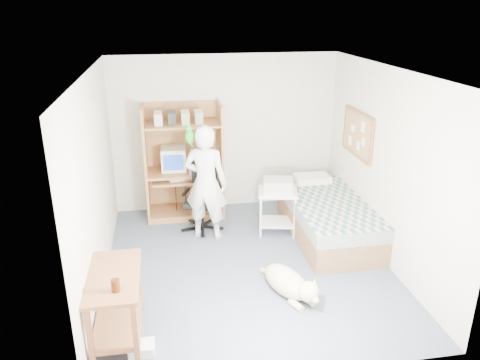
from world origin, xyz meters
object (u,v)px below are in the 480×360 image
Objects in this scene: dog at (289,283)px; bed at (328,218)px; computer_hutch at (184,166)px; side_desk at (116,297)px; office_chair at (203,206)px; person at (206,183)px; printer_cart at (277,205)px.

bed is at bearing 31.55° from dog.
computer_hutch is 3.08m from side_desk.
side_desk reaches higher than dog.
office_chair is 0.60× the size of person.
person reaches higher than dog.
person is (0.03, -0.30, 0.48)m from office_chair.
side_desk is 2.97m from printer_cart.
office_chair is (1.08, 2.39, -0.13)m from side_desk.
side_desk is at bearing -106.14° from computer_hutch.
computer_hutch is at bearing 73.86° from side_desk.
computer_hutch reaches higher than side_desk.
dog is at bearing -67.13° from computer_hutch.
office_chair is at bearing 65.67° from side_desk.
side_desk is at bearing -124.33° from printer_cart.
computer_hutch is at bearing 88.86° from dog.
bed is 3.04× the size of printer_cart.
printer_cart is (0.25, 1.61, 0.27)m from dog.
computer_hutch is at bearing -51.60° from person.
dog is (1.90, 0.44, -0.32)m from side_desk.
side_desk is 2.63m from office_chair.
dog is (0.79, -1.65, -0.67)m from person.
side_desk is at bearing -93.11° from office_chair.
printer_cart is (1.30, -0.89, -0.38)m from computer_hutch.
computer_hutch is 2.35m from bed.
office_chair is 0.57m from person.
printer_cart is at bearing 161.77° from bed.
dog is 1.46× the size of printer_cart.
side_desk is 0.99× the size of office_chair.
bed is at bearing 3.17° from office_chair.
side_desk is 0.60× the size of person.
printer_cart is (-0.70, 0.23, 0.15)m from bed.
office_chair is (-1.77, 0.58, 0.07)m from bed.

